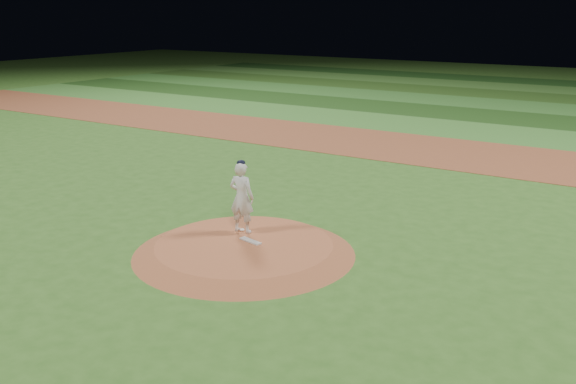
{
  "coord_description": "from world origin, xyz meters",
  "views": [
    {
      "loc": [
        8.98,
        -11.91,
        5.84
      ],
      "look_at": [
        0.0,
        2.0,
        1.1
      ],
      "focal_mm": 40.0,
      "sensor_mm": 36.0,
      "label": 1
    }
  ],
  "objects_px": {
    "pitcher_on_mound": "(242,197)",
    "rosin_bag": "(242,230)",
    "pitchers_mound": "(244,248)",
    "pitching_rubber": "(250,241)"
  },
  "relations": [
    {
      "from": "pitchers_mound",
      "to": "rosin_bag",
      "type": "bearing_deg",
      "value": 129.85
    },
    {
      "from": "pitchers_mound",
      "to": "rosin_bag",
      "type": "xyz_separation_m",
      "value": [
        -0.61,
        0.73,
        0.16
      ]
    },
    {
      "from": "pitchers_mound",
      "to": "pitching_rubber",
      "type": "xyz_separation_m",
      "value": [
        0.04,
        0.21,
        0.14
      ]
    },
    {
      "from": "pitchers_mound",
      "to": "pitching_rubber",
      "type": "bearing_deg",
      "value": 78.74
    },
    {
      "from": "pitching_rubber",
      "to": "pitcher_on_mound",
      "type": "xyz_separation_m",
      "value": [
        -0.61,
        0.48,
        0.93
      ]
    },
    {
      "from": "pitchers_mound",
      "to": "pitching_rubber",
      "type": "distance_m",
      "value": 0.26
    },
    {
      "from": "pitcher_on_mound",
      "to": "rosin_bag",
      "type": "bearing_deg",
      "value": 135.77
    },
    {
      "from": "pitching_rubber",
      "to": "pitcher_on_mound",
      "type": "bearing_deg",
      "value": 154.87
    },
    {
      "from": "pitchers_mound",
      "to": "rosin_bag",
      "type": "distance_m",
      "value": 0.96
    },
    {
      "from": "rosin_bag",
      "to": "pitcher_on_mound",
      "type": "bearing_deg",
      "value": -44.23
    }
  ]
}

